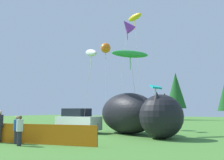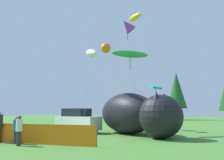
# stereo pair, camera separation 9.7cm
# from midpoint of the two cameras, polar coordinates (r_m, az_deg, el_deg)

# --- Properties ---
(ground_plane) EXTENTS (120.00, 120.00, 0.00)m
(ground_plane) POSITION_cam_midpoint_polar(r_m,az_deg,el_deg) (18.55, -10.33, -12.73)
(ground_plane) COLOR #477F33
(parked_car) EXTENTS (4.01, 1.92, 2.06)m
(parked_car) POSITION_cam_midpoint_polar(r_m,az_deg,el_deg) (21.91, -7.97, -9.20)
(parked_car) COLOR white
(parked_car) RESTS_ON ground
(folding_chair) EXTENTS (0.71, 0.71, 0.89)m
(folding_chair) POSITION_cam_midpoint_polar(r_m,az_deg,el_deg) (15.89, -8.66, -11.90)
(folding_chair) COLOR black
(folding_chair) RESTS_ON ground
(inflatable_cat) EXTENTS (8.79, 6.56, 3.33)m
(inflatable_cat) POSITION_cam_midpoint_polar(r_m,az_deg,el_deg) (19.93, 5.03, -7.97)
(inflatable_cat) COLOR black
(inflatable_cat) RESTS_ON ground
(safety_fence) EXTENTS (7.17, 1.73, 1.24)m
(safety_fence) POSITION_cam_midpoint_polar(r_m,az_deg,el_deg) (15.17, -16.79, -11.75)
(safety_fence) COLOR orange
(safety_fence) RESTS_ON ground
(spectator_in_blue_shirt) EXTENTS (0.35, 0.35, 1.59)m
(spectator_in_blue_shirt) POSITION_cam_midpoint_polar(r_m,az_deg,el_deg) (15.64, -21.17, -10.32)
(spectator_in_blue_shirt) COLOR #2D2D38
(spectator_in_blue_shirt) RESTS_ON ground
(spectator_in_green_shirt) EXTENTS (0.35, 0.35, 1.63)m
(spectator_in_green_shirt) POSITION_cam_midpoint_polar(r_m,az_deg,el_deg) (14.75, -20.53, -10.50)
(spectator_in_green_shirt) COLOR #2D2D38
(spectator_in_green_shirt) RESTS_ON ground
(kite_white_ghost) EXTENTS (2.45, 2.15, 7.40)m
(kite_white_ghost) POSITION_cam_midpoint_polar(r_m,az_deg,el_deg) (21.32, -4.94, 6.18)
(kite_white_ghost) COLOR silver
(kite_white_ghost) RESTS_ON ground
(kite_yellow_hero) EXTENTS (2.19, 1.72, 12.02)m
(kite_yellow_hero) POSITION_cam_midpoint_polar(r_m,az_deg,el_deg) (27.09, 5.13, 13.98)
(kite_yellow_hero) COLOR silver
(kite_yellow_hero) RESTS_ON ground
(kite_teal_diamond) EXTENTS (1.52, 2.03, 4.31)m
(kite_teal_diamond) POSITION_cam_midpoint_polar(r_m,az_deg,el_deg) (23.66, 9.82, -1.73)
(kite_teal_diamond) COLOR silver
(kite_teal_diamond) RESTS_ON ground
(kite_orange_flower) EXTENTS (1.73, 2.31, 9.13)m
(kite_orange_flower) POSITION_cam_midpoint_polar(r_m,az_deg,el_deg) (27.16, -1.57, 7.28)
(kite_orange_flower) COLOR silver
(kite_orange_flower) RESTS_ON ground
(kite_green_fish) EXTENTS (2.61, 3.93, 6.86)m
(kite_green_fish) POSITION_cam_midpoint_polar(r_m,az_deg,el_deg) (20.85, 4.03, 5.91)
(kite_green_fish) COLOR silver
(kite_green_fish) RESTS_ON ground
(kite_purple_delta) EXTENTS (1.59, 2.14, 10.21)m
(kite_purple_delta) POSITION_cam_midpoint_polar(r_m,az_deg,el_deg) (22.89, 3.39, 12.30)
(kite_purple_delta) COLOR silver
(kite_purple_delta) RESTS_ON ground
(horizon_tree_east) EXTENTS (3.91, 3.91, 9.33)m
(horizon_tree_east) POSITION_cam_midpoint_polar(r_m,az_deg,el_deg) (50.91, 14.32, -2.35)
(horizon_tree_east) COLOR brown
(horizon_tree_east) RESTS_ON ground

